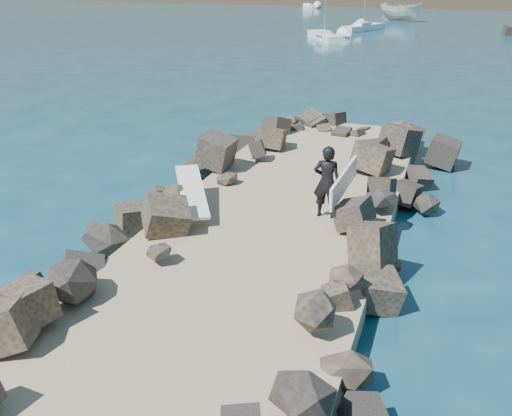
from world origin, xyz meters
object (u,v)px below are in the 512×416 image
(sailboat_e, at_px, (307,7))
(surfer_with_board, at_px, (329,182))
(boat_imported, at_px, (400,12))
(surfboard_resting, at_px, (192,195))

(sailboat_e, bearing_deg, surfer_with_board, -75.27)
(boat_imported, distance_m, surfer_with_board, 65.78)
(surfboard_resting, height_order, boat_imported, boat_imported)
(surfer_with_board, relative_size, sailboat_e, 0.29)
(boat_imported, xyz_separation_m, surfer_with_board, (5.00, -65.58, 0.41))
(surfboard_resting, relative_size, surfer_with_board, 1.07)
(surfboard_resting, xyz_separation_m, surfer_with_board, (3.66, 0.79, 0.56))
(surfboard_resting, distance_m, sailboat_e, 84.53)
(surfboard_resting, height_order, sailboat_e, sailboat_e)
(sailboat_e, bearing_deg, surfboard_resting, -77.80)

